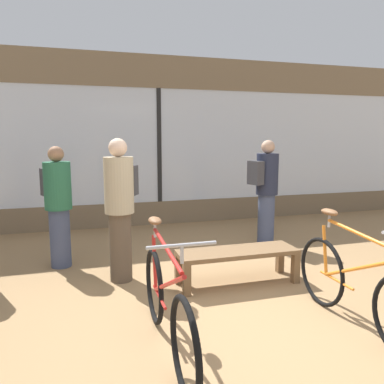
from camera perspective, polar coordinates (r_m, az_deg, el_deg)
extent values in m
plane|color=#99754C|center=(3.62, 9.37, -19.61)|extent=(24.00, 24.00, 0.00)
cube|color=#7A664C|center=(7.38, -4.92, -3.13)|extent=(12.00, 0.08, 0.45)
cube|color=silver|center=(7.23, -5.05, 7.01)|extent=(12.00, 0.04, 2.15)
cube|color=#7A664C|center=(7.33, -5.20, 17.82)|extent=(12.00, 0.08, 0.60)
cube|color=black|center=(7.21, -5.01, 7.01)|extent=(0.08, 0.02, 2.15)
torus|color=black|center=(3.55, -5.78, -14.04)|extent=(0.04, 0.68, 0.68)
torus|color=black|center=(2.62, -1.13, -22.67)|extent=(0.04, 0.68, 0.68)
cylinder|color=red|center=(2.94, -3.73, -13.85)|extent=(0.03, 1.00, 0.51)
cylinder|color=red|center=(3.43, -5.71, -10.58)|extent=(0.03, 0.11, 0.49)
cylinder|color=red|center=(2.88, -3.92, -8.55)|extent=(0.03, 0.93, 0.10)
cylinder|color=red|center=(3.33, -4.98, -15.58)|extent=(0.03, 0.48, 0.03)
cylinder|color=#B2B2B7|center=(3.30, -5.66, -5.71)|extent=(0.02, 0.02, 0.14)
ellipsoid|color=brown|center=(3.28, -5.68, -4.35)|extent=(0.11, 0.22, 0.06)
cylinder|color=#B2B2B7|center=(2.42, -1.55, -9.47)|extent=(0.02, 0.02, 0.12)
cylinder|color=#ADADB2|center=(2.40, -1.55, -8.11)|extent=(0.46, 0.02, 0.02)
torus|color=black|center=(4.08, 19.10, -11.40)|extent=(0.04, 0.69, 0.69)
cylinder|color=orange|center=(3.58, 24.59, -10.41)|extent=(0.03, 0.98, 0.51)
cylinder|color=orange|center=(3.97, 19.60, -8.30)|extent=(0.03, 0.11, 0.49)
cylinder|color=orange|center=(3.53, 24.54, -6.03)|extent=(0.03, 0.91, 0.10)
cylinder|color=orange|center=(3.90, 21.16, -12.43)|extent=(0.03, 0.47, 0.03)
cylinder|color=#B2B2B7|center=(3.86, 20.17, -4.04)|extent=(0.02, 0.02, 0.14)
ellipsoid|color=brown|center=(3.85, 20.23, -2.88)|extent=(0.11, 0.22, 0.06)
cube|color=brown|center=(4.41, 6.94, -9.05)|extent=(1.40, 0.44, 0.05)
cube|color=brown|center=(4.11, -0.80, -13.29)|extent=(0.08, 0.08, 0.35)
cube|color=brown|center=(4.62, 15.49, -11.12)|extent=(0.08, 0.08, 0.35)
cube|color=brown|center=(4.44, -2.08, -11.63)|extent=(0.08, 0.08, 0.35)
cube|color=brown|center=(4.91, 13.25, -9.85)|extent=(0.08, 0.08, 0.35)
cylinder|color=#424C6B|center=(6.06, 11.20, -4.09)|extent=(0.32, 0.32, 0.80)
cylinder|color=#23283D|center=(5.95, 11.40, 2.69)|extent=(0.42, 0.42, 0.64)
sphere|color=tan|center=(5.92, 11.51, 6.76)|extent=(0.21, 0.21, 0.21)
cube|color=#38383D|center=(5.78, 9.67, 2.90)|extent=(0.20, 0.27, 0.36)
cylinder|color=brown|center=(4.54, -10.82, -8.21)|extent=(0.35, 0.35, 0.82)
cylinder|color=tan|center=(4.39, -11.08, 1.03)|extent=(0.46, 0.46, 0.65)
sphere|color=beige|center=(4.35, -11.24, 6.66)|extent=(0.21, 0.21, 0.21)
cube|color=#38383D|center=(4.60, -9.86, 1.81)|extent=(0.28, 0.24, 0.36)
cylinder|color=#424C6B|center=(5.22, -19.44, -6.61)|extent=(0.34, 0.34, 0.77)
cylinder|color=#286647|center=(5.09, -19.82, 0.91)|extent=(0.45, 0.45, 0.61)
sphere|color=#9E7051|center=(5.06, -20.04, 5.46)|extent=(0.20, 0.20, 0.20)
cube|color=#38383D|center=(5.32, -20.73, 1.49)|extent=(0.28, 0.22, 0.36)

